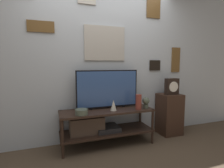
# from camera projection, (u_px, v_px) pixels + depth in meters

# --- Properties ---
(ground_plane) EXTENTS (12.00, 12.00, 0.00)m
(ground_plane) POSITION_uv_depth(u_px,v_px,m) (113.00, 152.00, 2.52)
(ground_plane) COLOR #4C3D2D
(wall_back) EXTENTS (6.40, 0.08, 2.70)m
(wall_back) POSITION_uv_depth(u_px,v_px,m) (102.00, 59.00, 2.90)
(wall_back) COLOR #B2BCC6
(wall_back) RESTS_ON ground_plane
(media_console) EXTENTS (1.45, 0.47, 0.56)m
(media_console) POSITION_uv_depth(u_px,v_px,m) (99.00, 124.00, 2.70)
(media_console) COLOR black
(media_console) RESTS_ON ground_plane
(television) EXTENTS (1.01, 0.05, 0.62)m
(television) POSITION_uv_depth(u_px,v_px,m) (108.00, 89.00, 2.79)
(television) COLOR black
(television) RESTS_ON media_console
(vase_slim_bronze) EXTENTS (0.10, 0.10, 0.16)m
(vase_slim_bronze) POSITION_uv_depth(u_px,v_px,m) (113.00, 105.00, 2.68)
(vase_slim_bronze) COLOR beige
(vase_slim_bronze) RESTS_ON media_console
(vase_tall_ceramic) EXTENTS (0.09, 0.09, 0.24)m
(vase_tall_ceramic) POSITION_uv_depth(u_px,v_px,m) (139.00, 102.00, 2.74)
(vase_tall_ceramic) COLOR brown
(vase_tall_ceramic) RESTS_ON media_console
(vase_wide_bowl) EXTENTS (0.18, 0.18, 0.08)m
(vase_wide_bowl) POSITION_uv_depth(u_px,v_px,m) (82.00, 112.00, 2.46)
(vase_wide_bowl) COLOR #4C5647
(vase_wide_bowl) RESTS_ON media_console
(decorative_bust) EXTENTS (0.12, 0.12, 0.18)m
(decorative_bust) POSITION_uv_depth(u_px,v_px,m) (146.00, 102.00, 2.82)
(decorative_bust) COLOR #4C5647
(decorative_bust) RESTS_ON media_console
(side_table) EXTENTS (0.38, 0.36, 0.73)m
(side_table) POSITION_uv_depth(u_px,v_px,m) (169.00, 114.00, 3.19)
(side_table) COLOR #382319
(side_table) RESTS_ON ground_plane
(mantel_clock) EXTENTS (0.24, 0.11, 0.29)m
(mantel_clock) POSITION_uv_depth(u_px,v_px,m) (172.00, 86.00, 3.11)
(mantel_clock) COLOR black
(mantel_clock) RESTS_ON side_table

